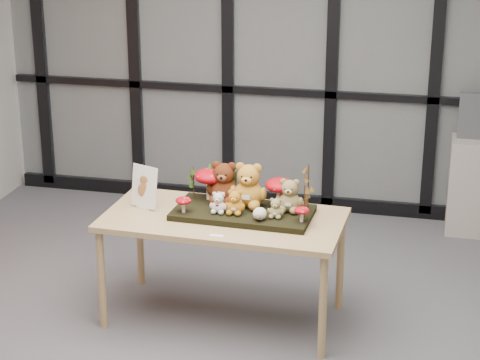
% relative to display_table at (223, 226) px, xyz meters
% --- Properties ---
extents(floor, '(5.00, 5.00, 0.00)m').
position_rel_display_table_xyz_m(floor, '(-0.04, -0.34, -0.66)').
color(floor, '#58585E').
rests_on(floor, ground).
extents(room_shell, '(5.00, 5.00, 5.00)m').
position_rel_display_table_xyz_m(room_shell, '(-0.04, -0.34, 1.02)').
color(room_shell, '#ACA9A2').
rests_on(room_shell, floor).
extents(glass_partition, '(4.90, 0.06, 2.78)m').
position_rel_display_table_xyz_m(glass_partition, '(-0.04, 2.13, 0.76)').
color(glass_partition, '#2D383F').
rests_on(glass_partition, floor).
extents(display_table, '(1.57, 0.83, 0.72)m').
position_rel_display_table_xyz_m(display_table, '(0.00, 0.00, 0.00)').
color(display_table, tan).
rests_on(display_table, floor).
extents(diorama_tray, '(0.90, 0.48, 0.04)m').
position_rel_display_table_xyz_m(diorama_tray, '(0.12, 0.05, 0.09)').
color(diorama_tray, black).
rests_on(diorama_tray, display_table).
extents(bear_pooh_yellow, '(0.26, 0.23, 0.32)m').
position_rel_display_table_xyz_m(bear_pooh_yellow, '(0.14, 0.13, 0.27)').
color(bear_pooh_yellow, '#B67A24').
rests_on(bear_pooh_yellow, diorama_tray).
extents(bear_brown_medium, '(0.24, 0.22, 0.31)m').
position_rel_display_table_xyz_m(bear_brown_medium, '(-0.04, 0.17, 0.26)').
color(bear_brown_medium, '#4D1F0C').
rests_on(bear_brown_medium, diorama_tray).
extents(bear_tan_back, '(0.19, 0.17, 0.24)m').
position_rel_display_table_xyz_m(bear_tan_back, '(0.41, 0.11, 0.22)').
color(bear_tan_back, olive).
rests_on(bear_tan_back, diorama_tray).
extents(bear_small_yellow, '(0.14, 0.13, 0.17)m').
position_rel_display_table_xyz_m(bear_small_yellow, '(0.08, -0.02, 0.19)').
color(bear_small_yellow, '#B77418').
rests_on(bear_small_yellow, diorama_tray).
extents(bear_white_bow, '(0.12, 0.11, 0.15)m').
position_rel_display_table_xyz_m(bear_white_bow, '(-0.02, -0.03, 0.18)').
color(bear_white_bow, silver).
rests_on(bear_white_bow, diorama_tray).
extents(bear_beige_small, '(0.11, 0.10, 0.14)m').
position_rel_display_table_xyz_m(bear_beige_small, '(0.35, -0.02, 0.18)').
color(bear_beige_small, olive).
rests_on(bear_beige_small, diorama_tray).
extents(plush_cream_hedgehog, '(0.07, 0.06, 0.09)m').
position_rel_display_table_xyz_m(plush_cream_hedgehog, '(0.26, -0.08, 0.15)').
color(plush_cream_hedgehog, beige).
rests_on(plush_cream_hedgehog, diorama_tray).
extents(mushroom_back_left, '(0.21, 0.21, 0.23)m').
position_rel_display_table_xyz_m(mushroom_back_left, '(-0.14, 0.20, 0.22)').
color(mushroom_back_left, '#95040E').
rests_on(mushroom_back_left, diorama_tray).
extents(mushroom_back_right, '(0.19, 0.19, 0.21)m').
position_rel_display_table_xyz_m(mushroom_back_right, '(0.34, 0.16, 0.21)').
color(mushroom_back_right, '#95040E').
rests_on(mushroom_back_right, diorama_tray).
extents(mushroom_front_left, '(0.10, 0.10, 0.11)m').
position_rel_display_table_xyz_m(mushroom_front_left, '(-0.24, -0.07, 0.16)').
color(mushroom_front_left, '#95040E').
rests_on(mushroom_front_left, diorama_tray).
extents(mushroom_front_right, '(0.10, 0.10, 0.11)m').
position_rel_display_table_xyz_m(mushroom_front_right, '(0.52, -0.06, 0.16)').
color(mushroom_front_right, '#95040E').
rests_on(mushroom_front_right, diorama_tray).
extents(sprig_green_far_left, '(0.05, 0.05, 0.23)m').
position_rel_display_table_xyz_m(sprig_green_far_left, '(-0.25, 0.18, 0.22)').
color(sprig_green_far_left, '#17340B').
rests_on(sprig_green_far_left, diorama_tray).
extents(sprig_green_mid_left, '(0.05, 0.05, 0.25)m').
position_rel_display_table_xyz_m(sprig_green_mid_left, '(-0.13, 0.23, 0.23)').
color(sprig_green_mid_left, '#17340B').
rests_on(sprig_green_mid_left, diorama_tray).
extents(sprig_dry_far_right, '(0.05, 0.05, 0.32)m').
position_rel_display_table_xyz_m(sprig_dry_far_right, '(0.53, 0.13, 0.26)').
color(sprig_dry_far_right, brown).
rests_on(sprig_dry_far_right, diorama_tray).
extents(sprig_dry_mid_right, '(0.05, 0.05, 0.22)m').
position_rel_display_table_xyz_m(sprig_dry_mid_right, '(0.52, 0.02, 0.21)').
color(sprig_dry_mid_right, brown).
rests_on(sprig_dry_mid_right, diorama_tray).
extents(sprig_green_centre, '(0.05, 0.05, 0.20)m').
position_rel_display_table_xyz_m(sprig_green_centre, '(0.03, 0.23, 0.20)').
color(sprig_green_centre, '#17340B').
rests_on(sprig_green_centre, diorama_tray).
extents(sign_holder, '(0.21, 0.12, 0.29)m').
position_rel_display_table_xyz_m(sign_holder, '(-0.54, 0.04, 0.20)').
color(sign_holder, silver).
rests_on(sign_holder, display_table).
extents(label_card, '(0.09, 0.03, 0.00)m').
position_rel_display_table_xyz_m(label_card, '(0.04, -0.31, 0.07)').
color(label_card, white).
rests_on(label_card, display_table).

